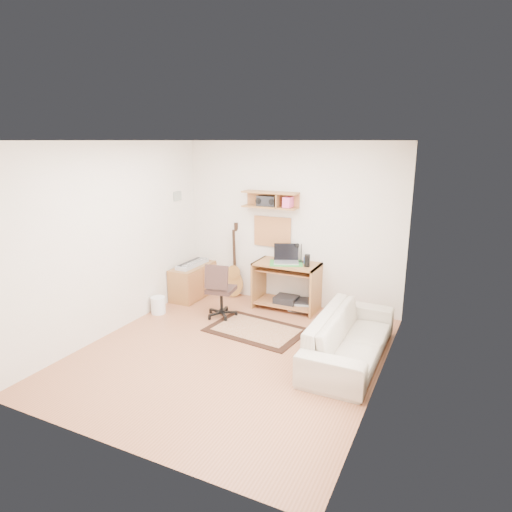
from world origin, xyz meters
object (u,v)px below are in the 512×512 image
at_px(task_chair, 221,289).
at_px(cabinet, 193,281).
at_px(desk, 287,286).
at_px(printer, 302,304).
at_px(sofa, 350,330).

height_order(task_chair, cabinet, task_chair).
distance_m(desk, cabinet, 1.65).
distance_m(desk, printer, 0.38).
bearing_deg(desk, printer, 16.35).
xyz_separation_m(desk, sofa, (1.32, -1.22, 0.00)).
height_order(task_chair, sofa, task_chair).
bearing_deg(task_chair, sofa, -22.40).
xyz_separation_m(task_chair, sofa, (2.08, -0.49, -0.05)).
relative_size(desk, task_chair, 1.16).
bearing_deg(sofa, task_chair, 76.88).
xyz_separation_m(task_chair, printer, (1.00, 0.80, -0.35)).
height_order(desk, cabinet, desk).
bearing_deg(sofa, cabinet, 70.57).
height_order(task_chair, printer, task_chair).
distance_m(desk, task_chair, 1.06).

